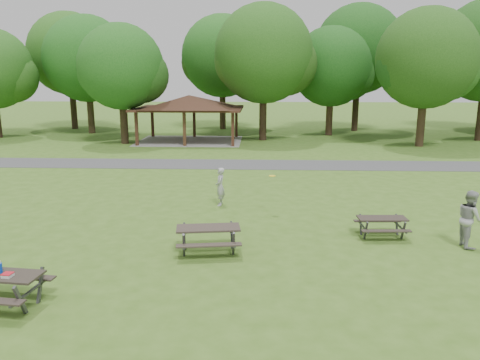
% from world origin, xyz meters
% --- Properties ---
extents(ground, '(160.00, 160.00, 0.00)m').
position_xyz_m(ground, '(0.00, 0.00, 0.00)').
color(ground, '#3C631C').
rests_on(ground, ground).
extents(asphalt_path, '(120.00, 3.20, 0.02)m').
position_xyz_m(asphalt_path, '(0.00, 14.00, 0.01)').
color(asphalt_path, '#414143').
rests_on(asphalt_path, ground).
extents(pavilion, '(8.60, 7.01, 3.76)m').
position_xyz_m(pavilion, '(-4.00, 24.00, 3.06)').
color(pavilion, '#341C12').
rests_on(pavilion, ground).
extents(tree_row_c, '(8.19, 7.80, 10.67)m').
position_xyz_m(tree_row_c, '(-13.90, 29.03, 6.54)').
color(tree_row_c, '#302215').
rests_on(tree_row_c, ground).
extents(tree_row_d, '(6.93, 6.60, 9.27)m').
position_xyz_m(tree_row_d, '(-8.92, 22.53, 5.77)').
color(tree_row_d, black).
rests_on(tree_row_d, ground).
extents(tree_row_e, '(8.40, 8.00, 11.02)m').
position_xyz_m(tree_row_e, '(2.10, 25.03, 6.78)').
color(tree_row_e, black).
rests_on(tree_row_e, ground).
extents(tree_row_f, '(7.35, 7.00, 9.55)m').
position_xyz_m(tree_row_f, '(8.09, 28.53, 5.84)').
color(tree_row_f, '#332116').
rests_on(tree_row_f, ground).
extents(tree_row_g, '(7.77, 7.40, 10.25)m').
position_xyz_m(tree_row_g, '(14.09, 22.03, 6.33)').
color(tree_row_g, '#302115').
rests_on(tree_row_g, ground).
extents(tree_deep_a, '(8.40, 8.00, 11.38)m').
position_xyz_m(tree_deep_a, '(-16.90, 32.53, 7.13)').
color(tree_deep_a, black).
rests_on(tree_deep_a, ground).
extents(tree_deep_b, '(8.40, 8.00, 11.13)m').
position_xyz_m(tree_deep_b, '(-1.90, 33.03, 6.89)').
color(tree_deep_b, black).
rests_on(tree_deep_b, ground).
extents(tree_deep_c, '(8.82, 8.40, 11.90)m').
position_xyz_m(tree_deep_c, '(11.10, 32.03, 7.44)').
color(tree_deep_c, black).
rests_on(tree_deep_c, ground).
extents(picnic_table_middle, '(2.15, 1.82, 0.85)m').
position_xyz_m(picnic_table_middle, '(0.21, -0.47, 0.62)').
color(picnic_table_middle, '#312823').
rests_on(picnic_table_middle, ground).
extents(picnic_table_far, '(1.68, 1.38, 0.71)m').
position_xyz_m(picnic_table_far, '(5.94, 1.19, 0.52)').
color(picnic_table_far, '#29221E').
rests_on(picnic_table_far, ground).
extents(frisbee_in_flight, '(0.31, 0.31, 0.02)m').
position_xyz_m(frisbee_in_flight, '(2.28, 3.73, 1.54)').
color(frisbee_in_flight, yellow).
rests_on(frisbee_in_flight, ground).
extents(frisbee_thrower, '(0.41, 0.60, 1.61)m').
position_xyz_m(frisbee_thrower, '(0.13, 4.88, 0.80)').
color(frisbee_thrower, '#9F9FA2').
rests_on(frisbee_thrower, ground).
extents(frisbee_catcher, '(0.70, 0.90, 1.85)m').
position_xyz_m(frisbee_catcher, '(8.50, 0.41, 0.92)').
color(frisbee_catcher, '#9C9D9F').
rests_on(frisbee_catcher, ground).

